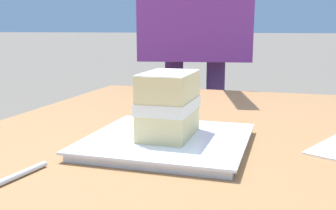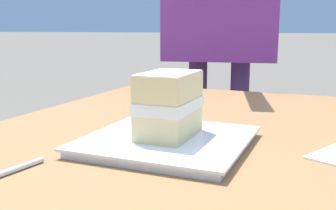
% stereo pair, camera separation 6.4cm
% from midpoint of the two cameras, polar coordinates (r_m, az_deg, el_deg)
% --- Properties ---
extents(dessert_plate, '(0.25, 0.25, 0.02)m').
position_cam_midpoint_polar(dessert_plate, '(0.65, 2.81, -5.22)').
color(dessert_plate, white).
rests_on(dessert_plate, patio_table).
extents(cake_slice, '(0.12, 0.08, 0.10)m').
position_cam_midpoint_polar(cake_slice, '(0.64, 2.98, 0.04)').
color(cake_slice, '#EAD18C').
rests_on(cake_slice, dessert_plate).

